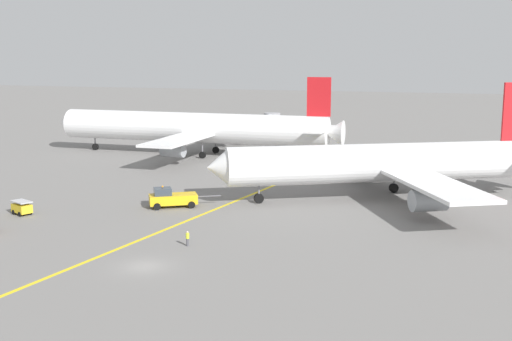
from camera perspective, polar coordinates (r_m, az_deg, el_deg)
The scene contains 8 objects.
ground_plane at distance 61.62m, azimuth -9.72°, elevation -8.30°, with size 600.00×600.00×0.00m, color slate.
taxiway_stripe at distance 72.02m, azimuth -9.00°, elevation -5.57°, with size 0.50×120.00×0.01m, color yellow.
airliner_at_gate_left at distance 127.29m, azimuth -5.53°, elevation 3.74°, with size 59.70×43.09×15.41m.
airliner_being_pushed at distance 89.67m, azimuth 11.34°, elevation 0.63°, with size 44.23×41.76×15.61m.
pushback_tug at distance 84.16m, azimuth -7.42°, elevation -2.40°, with size 8.58×6.08×2.86m.
gse_baggage_cart_trailing at distance 84.65m, azimuth -19.88°, elevation -3.09°, with size 3.13×2.53×1.71m.
ground_crew_ramp_agent_by_cones at distance 67.10m, azimuth -6.03°, elevation -5.94°, with size 0.36×0.36×1.58m.
jet_bridge at distance 146.05m, azimuth 0.70°, elevation 4.22°, with size 4.37×16.12×6.14m.
Camera 1 is at (28.24, -51.26, 19.27)m, focal length 45.54 mm.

